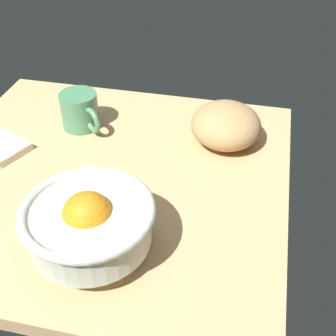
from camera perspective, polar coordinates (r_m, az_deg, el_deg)
name	(u,v)px	position (r cm, az deg, el deg)	size (l,w,h in cm)	color
ground_plane	(105,181)	(90.87, -7.94, -1.59)	(71.22, 67.81, 3.00)	tan
fruit_bowl	(89,222)	(71.05, -9.98, -6.70)	(20.91, 20.91, 11.73)	silver
bread_loaf	(226,125)	(96.45, 7.31, 5.40)	(15.28, 14.81, 8.72)	tan
mug	(80,111)	(102.94, -10.99, 7.08)	(10.93, 9.77, 8.16)	#49855E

